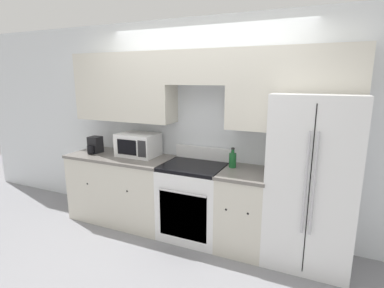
% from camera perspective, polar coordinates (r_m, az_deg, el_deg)
% --- Properties ---
extents(ground_plane, '(12.00, 12.00, 0.00)m').
position_cam_1_polar(ground_plane, '(3.64, -2.13, -18.97)').
color(ground_plane, gray).
extents(wall_back, '(8.00, 0.39, 2.60)m').
position_cam_1_polar(wall_back, '(3.65, 1.74, 6.31)').
color(wall_back, silver).
rests_on(wall_back, ground_plane).
extents(lower_cabinets_left, '(1.41, 0.64, 0.90)m').
position_cam_1_polar(lower_cabinets_left, '(4.18, -13.13, -8.10)').
color(lower_cabinets_left, beige).
rests_on(lower_cabinets_left, ground_plane).
extents(lower_cabinets_right, '(0.54, 0.64, 0.90)m').
position_cam_1_polar(lower_cabinets_right, '(3.49, 9.90, -12.23)').
color(lower_cabinets_right, beige).
rests_on(lower_cabinets_right, ground_plane).
extents(oven_range, '(0.73, 0.65, 1.06)m').
position_cam_1_polar(oven_range, '(3.67, 0.33, -10.67)').
color(oven_range, white).
rests_on(oven_range, ground_plane).
extents(refrigerator, '(0.83, 0.78, 1.76)m').
position_cam_1_polar(refrigerator, '(3.31, 21.79, -6.43)').
color(refrigerator, white).
rests_on(refrigerator, ground_plane).
extents(microwave, '(0.51, 0.38, 0.29)m').
position_cam_1_polar(microwave, '(3.97, -10.20, -0.11)').
color(microwave, white).
rests_on(microwave, lower_cabinets_left).
extents(bottle, '(0.08, 0.08, 0.23)m').
position_cam_1_polar(bottle, '(3.44, 7.74, -2.96)').
color(bottle, '#195928').
rests_on(bottle, lower_cabinets_right).
extents(electric_kettle, '(0.15, 0.21, 0.22)m').
position_cam_1_polar(electric_kettle, '(4.27, -18.05, -0.27)').
color(electric_kettle, black).
rests_on(electric_kettle, lower_cabinets_left).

